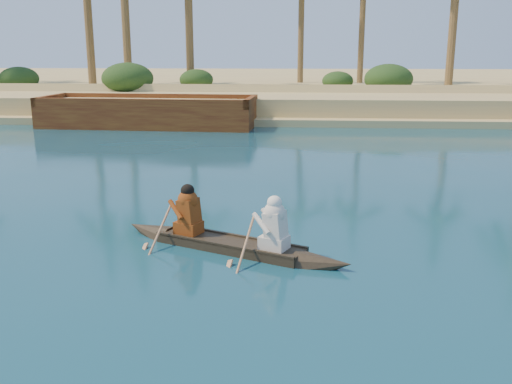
# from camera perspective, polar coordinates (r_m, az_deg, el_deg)

# --- Properties ---
(ground) EXTENTS (160.00, 160.00, 0.00)m
(ground) POSITION_cam_1_polar(r_m,az_deg,el_deg) (8.02, 20.32, -15.20)
(ground) COLOR #0B3447
(ground) RESTS_ON ground
(sandy_embankment) EXTENTS (150.00, 51.00, 1.50)m
(sandy_embankment) POSITION_cam_1_polar(r_m,az_deg,el_deg) (53.73, 6.34, 10.46)
(sandy_embankment) COLOR tan
(sandy_embankment) RESTS_ON ground
(shrub_cluster) EXTENTS (100.00, 6.00, 2.40)m
(shrub_cluster) POSITION_cam_1_polar(r_m,az_deg,el_deg) (38.35, 7.31, 10.03)
(shrub_cluster) COLOR #173412
(shrub_cluster) RESTS_ON ground
(canoe) EXTENTS (4.83, 2.71, 1.38)m
(canoe) POSITION_cam_1_polar(r_m,az_deg,el_deg) (11.15, -2.65, -4.46)
(canoe) COLOR #30271A
(canoe) RESTS_ON ground
(barge_mid) EXTENTS (10.91, 4.14, 1.79)m
(barge_mid) POSITION_cam_1_polar(r_m,az_deg,el_deg) (29.81, -10.65, 7.68)
(barge_mid) COLOR brown
(barge_mid) RESTS_ON ground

